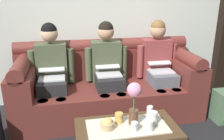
% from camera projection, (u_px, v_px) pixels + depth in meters
% --- Properties ---
extents(back_wall_patterned, '(6.00, 0.12, 2.90)m').
position_uv_depth(back_wall_patterned, '(100.00, 1.00, 3.31)').
color(back_wall_patterned, silver).
rests_on(back_wall_patterned, ground_plane).
extents(couch, '(2.35, 0.88, 0.96)m').
position_uv_depth(couch, '(107.00, 87.00, 3.16)').
color(couch, maroon).
rests_on(couch, ground_plane).
extents(person_left, '(0.56, 0.67, 1.22)m').
position_uv_depth(person_left, '(52.00, 69.00, 2.93)').
color(person_left, '#232326').
rests_on(person_left, ground_plane).
extents(person_middle, '(0.56, 0.67, 1.22)m').
position_uv_depth(person_middle, '(107.00, 66.00, 3.06)').
color(person_middle, '#232326').
rests_on(person_middle, ground_plane).
extents(person_right, '(0.56, 0.67, 1.22)m').
position_uv_depth(person_right, '(159.00, 63.00, 3.19)').
color(person_right, '#595B66').
rests_on(person_right, ground_plane).
extents(coffee_table, '(0.95, 0.51, 0.40)m').
position_uv_depth(coffee_table, '(127.00, 132.00, 2.20)').
color(coffee_table, '#47331E').
rests_on(coffee_table, ground_plane).
extents(flower_vase, '(0.13, 0.13, 0.41)m').
position_uv_depth(flower_vase, '(134.00, 99.00, 2.14)').
color(flower_vase, brown).
rests_on(flower_vase, coffee_table).
extents(snack_bowl, '(0.13, 0.13, 0.10)m').
position_uv_depth(snack_bowl, '(107.00, 124.00, 2.13)').
color(snack_bowl, tan).
rests_on(snack_bowl, coffee_table).
extents(cup_near_left, '(0.08, 0.08, 0.10)m').
position_uv_depth(cup_near_left, '(149.00, 125.00, 2.10)').
color(cup_near_left, white).
rests_on(cup_near_left, coffee_table).
extents(cup_near_right, '(0.06, 0.06, 0.12)m').
position_uv_depth(cup_near_right, '(150.00, 112.00, 2.30)').
color(cup_near_right, silver).
rests_on(cup_near_right, coffee_table).
extents(cup_far_center, '(0.08, 0.08, 0.12)m').
position_uv_depth(cup_far_center, '(153.00, 118.00, 2.20)').
color(cup_far_center, silver).
rests_on(cup_far_center, coffee_table).
extents(cup_far_left, '(0.06, 0.06, 0.09)m').
position_uv_depth(cup_far_left, '(134.00, 127.00, 2.09)').
color(cup_far_left, silver).
rests_on(cup_far_left, coffee_table).
extents(cup_far_right, '(0.08, 0.08, 0.09)m').
position_uv_depth(cup_far_right, '(119.00, 118.00, 2.23)').
color(cup_far_right, gold).
rests_on(cup_far_right, coffee_table).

